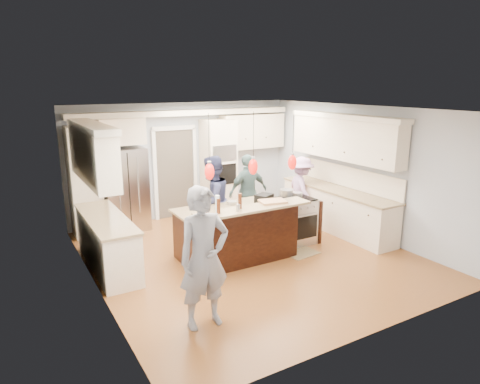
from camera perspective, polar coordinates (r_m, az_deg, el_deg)
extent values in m
plane|color=#9D5F2B|center=(8.10, 1.26, -8.44)|extent=(6.00, 6.00, 0.00)
cube|color=#B2BCC6|center=(10.30, -7.46, 4.24)|extent=(5.50, 0.04, 2.70)
cube|color=#B2BCC6|center=(5.45, 18.08, -5.51)|extent=(5.50, 0.04, 2.70)
cube|color=#B2BCC6|center=(6.71, -19.16, -1.92)|extent=(0.04, 6.00, 2.70)
cube|color=#B2BCC6|center=(9.38, 15.81, 2.82)|extent=(0.04, 6.00, 2.70)
cube|color=white|center=(7.48, 1.37, 11.00)|extent=(5.50, 6.00, 0.04)
cube|color=#B7B7BC|center=(9.57, -15.09, 0.33)|extent=(0.90, 0.70, 1.80)
cube|color=#F6E6C7|center=(10.35, -2.88, 3.27)|extent=(0.72, 0.64, 2.30)
cube|color=black|center=(10.00, -2.04, 5.21)|extent=(0.60, 0.02, 0.35)
cube|color=black|center=(10.09, -2.02, 2.41)|extent=(0.60, 0.02, 0.50)
cylinder|color=#B7B7BC|center=(10.01, -1.94, 3.77)|extent=(0.55, 0.02, 0.02)
cube|color=#F6E6C7|center=(9.41, -19.98, 1.28)|extent=(0.60, 0.58, 2.30)
cube|color=#F6E6C7|center=(9.41, -15.69, 7.81)|extent=(0.95, 0.58, 0.55)
cube|color=#F6E6C7|center=(10.87, 1.67, 8.08)|extent=(1.70, 0.35, 0.85)
cube|color=beige|center=(9.98, -7.21, 10.47)|extent=(5.30, 0.38, 0.12)
cube|color=#4C443A|center=(10.26, -8.67, 2.45)|extent=(0.90, 0.06, 2.10)
cube|color=white|center=(10.05, -8.81, 8.44)|extent=(1.04, 0.06, 0.10)
cube|color=#F6E6C7|center=(9.56, 12.70, -2.39)|extent=(0.60, 3.00, 0.88)
cube|color=tan|center=(9.44, 12.85, 0.28)|extent=(0.64, 3.05, 0.04)
cube|color=#F6E6C7|center=(9.33, 13.76, 6.82)|extent=(0.35, 3.00, 0.85)
cube|color=beige|center=(9.27, 13.89, 9.76)|extent=(0.37, 3.10, 0.10)
cube|color=#F6E6C7|center=(7.80, -17.27, -6.56)|extent=(0.60, 2.20, 0.88)
cube|color=tan|center=(7.65, -17.53, -3.33)|extent=(0.64, 2.25, 0.04)
cube|color=#F6E6C7|center=(7.39, -19.06, 4.55)|extent=(0.35, 2.20, 0.85)
cube|color=beige|center=(7.33, -19.29, 8.26)|extent=(0.37, 2.30, 0.10)
cube|color=black|center=(7.94, -0.84, -5.51)|extent=(2.00, 1.00, 0.88)
cube|color=tan|center=(7.80, -0.85, -2.32)|extent=(2.10, 1.10, 0.04)
cube|color=black|center=(7.45, 1.29, -6.05)|extent=(2.00, 0.12, 1.08)
cube|color=tan|center=(7.16, 1.89, -2.18)|extent=(2.10, 0.42, 0.04)
cube|color=black|center=(8.14, 3.22, -0.87)|extent=(0.39, 0.36, 0.17)
cube|color=#B7B7BC|center=(8.66, 7.16, -3.84)|extent=(0.76, 0.66, 0.90)
cube|color=black|center=(8.43, 8.53, -4.77)|extent=(0.65, 0.01, 0.45)
cube|color=black|center=(8.53, 7.26, -0.90)|extent=(0.72, 0.59, 0.02)
cube|color=black|center=(8.91, 9.27, -3.47)|extent=(0.06, 0.71, 0.88)
cylinder|color=black|center=(6.56, -4.18, 7.21)|extent=(0.01, 0.01, 0.75)
ellipsoid|color=red|center=(6.65, -4.10, 2.71)|extent=(0.15, 0.15, 0.26)
cylinder|color=black|center=(6.95, 1.80, 7.63)|extent=(0.01, 0.01, 0.75)
ellipsoid|color=red|center=(7.03, 1.77, 3.38)|extent=(0.15, 0.15, 0.26)
cylinder|color=black|center=(7.40, 7.12, 7.94)|extent=(0.01, 0.01, 0.75)
ellipsoid|color=red|center=(7.48, 6.99, 3.94)|extent=(0.15, 0.15, 0.26)
imported|color=gray|center=(5.58, -4.81, -8.76)|extent=(0.70, 0.46, 1.90)
imported|color=navy|center=(8.35, -3.78, -1.26)|extent=(1.07, 0.98, 1.79)
imported|color=#466260|center=(9.36, 1.09, 0.04)|extent=(0.99, 0.47, 1.65)
imported|color=#B58CBD|center=(9.91, 8.19, 0.32)|extent=(0.78, 1.09, 1.52)
cube|color=olive|center=(8.42, 7.09, -7.60)|extent=(0.72, 0.97, 0.01)
cylinder|color=silver|center=(6.79, -3.04, -1.65)|extent=(0.09, 0.09, 0.29)
cylinder|color=#401A0B|center=(6.83, -4.45, -1.87)|extent=(0.07, 0.07, 0.23)
cylinder|color=#401A0B|center=(6.78, -2.90, -1.89)|extent=(0.06, 0.06, 0.25)
cylinder|color=#401A0B|center=(7.04, -0.01, -1.21)|extent=(0.09, 0.09, 0.26)
cylinder|color=#B7B7BC|center=(6.90, -0.25, -2.12)|extent=(0.07, 0.07, 0.12)
cube|color=tan|center=(7.45, 4.39, -1.26)|extent=(0.50, 0.40, 0.03)
cylinder|color=#B7B7BC|center=(8.58, 6.21, -0.16)|extent=(0.27, 0.27, 0.16)
cylinder|color=#B7B7BC|center=(8.59, 7.61, -0.36)|extent=(0.21, 0.21, 0.11)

